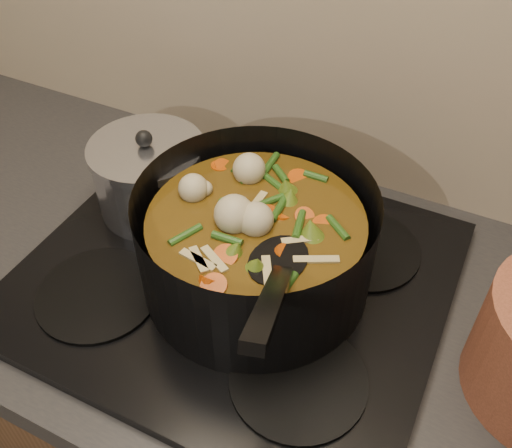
% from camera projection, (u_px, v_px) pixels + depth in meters
% --- Properties ---
extents(counter, '(2.64, 0.64, 0.91)m').
position_uv_depth(counter, '(241.00, 421.00, 1.20)').
color(counter, brown).
rests_on(counter, ground).
extents(stovetop, '(0.62, 0.54, 0.03)m').
position_uv_depth(stovetop, '(236.00, 276.00, 0.88)').
color(stovetop, black).
rests_on(stovetop, counter).
extents(stockpot, '(0.35, 0.44, 0.24)m').
position_uv_depth(stockpot, '(256.00, 245.00, 0.81)').
color(stockpot, black).
rests_on(stockpot, stovetop).
extents(saucepan, '(0.19, 0.19, 0.15)m').
position_uv_depth(saucepan, '(150.00, 177.00, 0.94)').
color(saucepan, silver).
rests_on(saucepan, stovetop).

